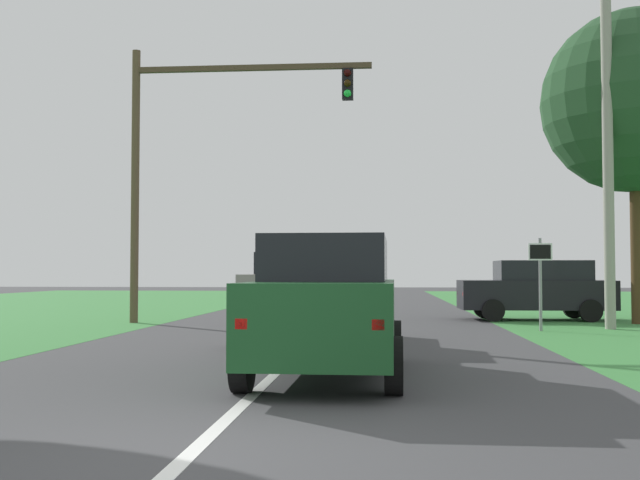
{
  "coord_description": "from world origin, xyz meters",
  "views": [
    {
      "loc": [
        1.59,
        -6.24,
        1.5
      ],
      "look_at": [
        0.06,
        12.41,
        2.28
      ],
      "focal_mm": 43.17,
      "sensor_mm": 36.0,
      "label": 1
    }
  ],
  "objects_px": {
    "traffic_light": "(194,143)",
    "crossing_suv_far": "(537,289)",
    "pickup_truck_lead": "(304,297)",
    "utility_pole_right": "(608,140)",
    "keep_moving_sign": "(540,271)",
    "oak_tree_right": "(634,102)",
    "red_suv_near": "(328,303)"
  },
  "relations": [
    {
      "from": "red_suv_near",
      "to": "oak_tree_right",
      "type": "bearing_deg",
      "value": 55.59
    },
    {
      "from": "pickup_truck_lead",
      "to": "traffic_light",
      "type": "bearing_deg",
      "value": 123.67
    },
    {
      "from": "pickup_truck_lead",
      "to": "utility_pole_right",
      "type": "bearing_deg",
      "value": 29.82
    },
    {
      "from": "keep_moving_sign",
      "to": "oak_tree_right",
      "type": "distance_m",
      "value": 6.66
    },
    {
      "from": "pickup_truck_lead",
      "to": "keep_moving_sign",
      "type": "height_order",
      "value": "keep_moving_sign"
    },
    {
      "from": "keep_moving_sign",
      "to": "utility_pole_right",
      "type": "height_order",
      "value": "utility_pole_right"
    },
    {
      "from": "crossing_suv_far",
      "to": "utility_pole_right",
      "type": "height_order",
      "value": "utility_pole_right"
    },
    {
      "from": "red_suv_near",
      "to": "pickup_truck_lead",
      "type": "distance_m",
      "value": 5.41
    },
    {
      "from": "traffic_light",
      "to": "keep_moving_sign",
      "type": "relative_size",
      "value": 3.44
    },
    {
      "from": "pickup_truck_lead",
      "to": "oak_tree_right",
      "type": "distance_m",
      "value": 12.41
    },
    {
      "from": "oak_tree_right",
      "to": "traffic_light",
      "type": "bearing_deg",
      "value": -177.05
    },
    {
      "from": "crossing_suv_far",
      "to": "utility_pole_right",
      "type": "xyz_separation_m",
      "value": [
        1.15,
        -3.81,
        4.03
      ]
    },
    {
      "from": "red_suv_near",
      "to": "crossing_suv_far",
      "type": "xyz_separation_m",
      "value": [
        5.58,
        13.52,
        -0.08
      ]
    },
    {
      "from": "crossing_suv_far",
      "to": "pickup_truck_lead",
      "type": "bearing_deg",
      "value": -128.37
    },
    {
      "from": "keep_moving_sign",
      "to": "traffic_light",
      "type": "bearing_deg",
      "value": 166.61
    },
    {
      "from": "oak_tree_right",
      "to": "utility_pole_right",
      "type": "bearing_deg",
      "value": -122.96
    },
    {
      "from": "red_suv_near",
      "to": "utility_pole_right",
      "type": "height_order",
      "value": "utility_pole_right"
    },
    {
      "from": "pickup_truck_lead",
      "to": "crossing_suv_far",
      "type": "xyz_separation_m",
      "value": [
        6.48,
        8.18,
        -0.01
      ]
    },
    {
      "from": "traffic_light",
      "to": "crossing_suv_far",
      "type": "distance_m",
      "value": 11.49
    },
    {
      "from": "crossing_suv_far",
      "to": "utility_pole_right",
      "type": "bearing_deg",
      "value": -73.22
    },
    {
      "from": "red_suv_near",
      "to": "utility_pole_right",
      "type": "bearing_deg",
      "value": 55.28
    },
    {
      "from": "red_suv_near",
      "to": "oak_tree_right",
      "type": "relative_size",
      "value": 0.54
    },
    {
      "from": "traffic_light",
      "to": "keep_moving_sign",
      "type": "xyz_separation_m",
      "value": [
        9.58,
        -2.28,
        -3.81
      ]
    },
    {
      "from": "keep_moving_sign",
      "to": "crossing_suv_far",
      "type": "relative_size",
      "value": 0.51
    },
    {
      "from": "traffic_light",
      "to": "oak_tree_right",
      "type": "distance_m",
      "value": 12.99
    },
    {
      "from": "oak_tree_right",
      "to": "utility_pole_right",
      "type": "xyz_separation_m",
      "value": [
        -1.4,
        -2.15,
        -1.47
      ]
    },
    {
      "from": "pickup_truck_lead",
      "to": "keep_moving_sign",
      "type": "relative_size",
      "value": 2.11
    },
    {
      "from": "pickup_truck_lead",
      "to": "crossing_suv_far",
      "type": "bearing_deg",
      "value": 51.63
    },
    {
      "from": "oak_tree_right",
      "to": "utility_pole_right",
      "type": "relative_size",
      "value": 0.92
    },
    {
      "from": "red_suv_near",
      "to": "pickup_truck_lead",
      "type": "height_order",
      "value": "red_suv_near"
    },
    {
      "from": "crossing_suv_far",
      "to": "red_suv_near",
      "type": "bearing_deg",
      "value": -112.43
    },
    {
      "from": "red_suv_near",
      "to": "keep_moving_sign",
      "type": "relative_size",
      "value": 2.07
    }
  ]
}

